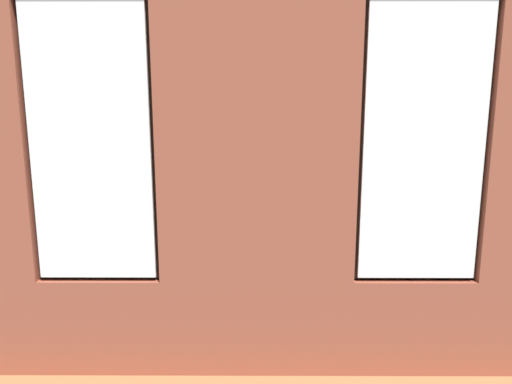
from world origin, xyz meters
TOP-DOWN VIEW (x-y plane):
  - ground_plane at (0.00, 0.00)m, footprint 6.22×5.42m
  - brick_wall_with_windows at (-0.00, 2.33)m, footprint 5.62×0.30m
  - white_wall_right at (2.76, 0.20)m, footprint 0.10×4.42m
  - couch_by_window at (0.61, 1.68)m, footprint 2.04×0.87m
  - couch_left at (-2.11, 0.71)m, footprint 0.97×1.77m
  - coffee_table at (0.04, -0.46)m, footprint 1.47×0.80m
  - cup_ceramic at (0.04, -0.46)m, footprint 0.09×0.09m
  - candle_jar at (0.48, -0.34)m, footprint 0.08×0.08m
  - table_plant_small at (0.23, -0.56)m, footprint 0.13×0.13m
  - remote_gray at (-0.07, -0.34)m, footprint 0.17×0.12m
  - remote_silver at (-0.36, -0.60)m, footprint 0.18×0.07m
  - media_console at (2.46, -0.37)m, footprint 0.93×0.42m
  - tv_flatscreen at (2.46, -0.37)m, footprint 1.24×0.20m
  - papasan_chair at (1.08, -1.52)m, footprint 1.01×1.01m
  - potted_plant_between_couches at (-0.87, 1.63)m, footprint 0.44×0.44m
  - potted_plant_near_tv at (1.92, 0.55)m, footprint 0.88×0.94m
  - potted_plant_corner_near_left at (-2.27, -1.72)m, footprint 0.89×0.88m
  - potted_plant_mid_room_small at (-0.92, -0.85)m, footprint 0.29×0.29m
  - potted_plant_by_left_couch at (-1.71, -0.59)m, footprint 0.35×0.35m

SIDE VIEW (x-z plane):
  - ground_plane at x=0.00m, z-range -0.10..0.00m
  - media_console at x=2.46m, z-range 0.00..0.57m
  - potted_plant_mid_room_small at x=-0.92m, z-range 0.06..0.54m
  - couch_by_window at x=0.61m, z-range -0.07..0.73m
  - couch_left at x=-2.11m, z-range -0.07..0.73m
  - coffee_table at x=0.04m, z-range 0.15..0.56m
  - potted_plant_by_left_couch at x=-1.71m, z-range 0.08..0.68m
  - remote_gray at x=-0.07m, z-range 0.40..0.42m
  - remote_silver at x=-0.36m, z-range 0.40..0.42m
  - papasan_chair at x=1.08m, z-range 0.10..0.76m
  - potted_plant_between_couches at x=-0.87m, z-range 0.09..0.78m
  - cup_ceramic at x=0.04m, z-range 0.40..0.51m
  - candle_jar at x=0.48m, z-range 0.40..0.52m
  - table_plant_small at x=0.23m, z-range 0.41..0.62m
  - potted_plant_near_tv at x=1.92m, z-range 0.03..1.48m
  - potted_plant_corner_near_left at x=-2.27m, z-range 0.20..1.53m
  - tv_flatscreen at x=2.46m, z-range 0.57..1.41m
  - brick_wall_with_windows at x=0.00m, z-range -0.02..3.15m
  - white_wall_right at x=2.76m, z-range 0.00..3.17m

